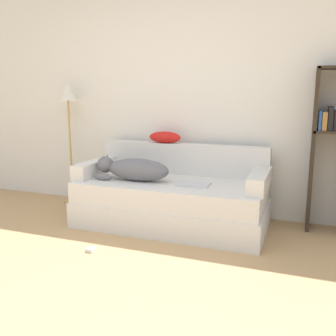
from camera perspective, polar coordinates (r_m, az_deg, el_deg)
The scene contains 12 objects.
ground_plane at distance 2.56m, azimuth -16.51°, elevation -19.85°, with size 20.00×20.00×0.00m, color tan.
wall_back at distance 4.20m, azimuth 1.41°, elevation 11.85°, with size 7.51×0.06×2.70m.
couch at distance 3.77m, azimuth 0.51°, elevation -5.43°, with size 1.86×0.90×0.46m.
couch_backrest at distance 4.03m, azimuth 2.37°, elevation 1.42°, with size 1.82×0.15×0.33m.
couch_arm_left at distance 4.05m, azimuth -10.96°, elevation 0.04°, with size 0.15×0.71×0.15m.
couch_arm_right at distance 3.49m, azimuth 13.82°, elevation -1.86°, with size 0.15×0.71×0.15m.
dog at distance 3.74m, azimuth -5.35°, elevation -0.16°, with size 0.77×0.25×0.24m.
laptop at distance 3.55m, azimuth 3.89°, elevation -2.48°, with size 0.31×0.22×0.02m.
throw_pillow at distance 4.05m, azimuth -0.47°, elevation 4.71°, with size 0.36×0.14×0.12m.
bookshelf at distance 3.81m, azimuth 23.52°, elevation 3.70°, with size 0.35×0.26×1.55m.
floor_lamp at distance 4.59m, azimuth -14.97°, elevation 9.58°, with size 0.24×0.24×1.45m.
power_adapter at distance 3.28m, azimuth -11.73°, elevation -12.11°, with size 0.06×0.06×0.03m.
Camera 1 is at (1.38, -1.72, 1.30)m, focal length 40.00 mm.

